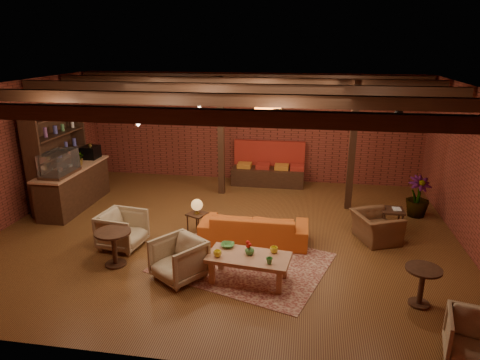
% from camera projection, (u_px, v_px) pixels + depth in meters
% --- Properties ---
extents(floor, '(10.00, 10.00, 0.00)m').
position_uv_depth(floor, '(225.00, 233.00, 9.48)').
color(floor, '#411F10').
rests_on(floor, ground).
extents(ceiling, '(10.00, 8.00, 0.02)m').
position_uv_depth(ceiling, '(223.00, 87.00, 8.49)').
color(ceiling, black).
rests_on(ceiling, wall_back).
extents(wall_back, '(10.00, 0.02, 3.20)m').
position_uv_depth(wall_back, '(250.00, 128.00, 12.74)').
color(wall_back, maroon).
rests_on(wall_back, ground).
extents(wall_front, '(10.00, 0.02, 3.20)m').
position_uv_depth(wall_front, '(160.00, 253.00, 5.23)').
color(wall_front, maroon).
rests_on(wall_front, ground).
extents(wall_left, '(0.02, 8.00, 3.20)m').
position_uv_depth(wall_left, '(9.00, 154.00, 9.75)').
color(wall_left, maroon).
rests_on(wall_left, ground).
extents(wall_right, '(0.02, 8.00, 3.20)m').
position_uv_depth(wall_right, '(479.00, 176.00, 8.22)').
color(wall_right, maroon).
rests_on(wall_right, ground).
extents(ceiling_beams, '(9.80, 6.40, 0.22)m').
position_uv_depth(ceiling_beams, '(223.00, 93.00, 8.52)').
color(ceiling_beams, black).
rests_on(ceiling_beams, ceiling).
extents(ceiling_pipe, '(9.60, 0.12, 0.12)m').
position_uv_depth(ceiling_pipe, '(237.00, 95.00, 10.10)').
color(ceiling_pipe, black).
rests_on(ceiling_pipe, ceiling).
extents(post_left, '(0.16, 0.16, 3.20)m').
position_uv_depth(post_left, '(221.00, 137.00, 11.52)').
color(post_left, black).
rests_on(post_left, ground).
extents(post_right, '(0.16, 0.16, 3.20)m').
position_uv_depth(post_right, '(352.00, 147.00, 10.43)').
color(post_right, black).
rests_on(post_right, ground).
extents(service_counter, '(0.80, 2.50, 1.60)m').
position_uv_depth(service_counter, '(73.00, 177.00, 10.80)').
color(service_counter, black).
rests_on(service_counter, ground).
extents(plant_counter, '(0.35, 0.39, 0.30)m').
position_uv_depth(plant_counter, '(79.00, 159.00, 10.84)').
color(plant_counter, '#337F33').
rests_on(plant_counter, service_counter).
extents(shelving_hutch, '(0.52, 2.00, 2.40)m').
position_uv_depth(shelving_hutch, '(59.00, 160.00, 10.83)').
color(shelving_hutch, black).
rests_on(shelving_hutch, ground).
extents(banquette, '(2.10, 0.70, 1.00)m').
position_uv_depth(banquette, '(268.00, 168.00, 12.57)').
color(banquette, maroon).
rests_on(banquette, ground).
extents(service_sign, '(0.86, 0.06, 0.30)m').
position_uv_depth(service_sign, '(268.00, 107.00, 11.57)').
color(service_sign, orange).
rests_on(service_sign, ceiling).
extents(ceiling_spotlights, '(6.40, 4.40, 0.28)m').
position_uv_depth(ceiling_spotlights, '(223.00, 104.00, 8.59)').
color(ceiling_spotlights, black).
rests_on(ceiling_spotlights, ceiling).
extents(rug, '(3.59, 3.13, 0.01)m').
position_uv_depth(rug, '(243.00, 262.00, 8.23)').
color(rug, maroon).
rests_on(rug, floor).
extents(sofa, '(2.26, 0.90, 0.66)m').
position_uv_depth(sofa, '(254.00, 228.00, 8.99)').
color(sofa, '#BA5119').
rests_on(sofa, floor).
extents(coffee_table, '(1.51, 0.87, 0.74)m').
position_uv_depth(coffee_table, '(248.00, 258.00, 7.50)').
color(coffee_table, '#8F5F42').
rests_on(coffee_table, floor).
extents(side_table_lamp, '(0.51, 0.51, 0.80)m').
position_uv_depth(side_table_lamp, '(197.00, 208.00, 9.31)').
color(side_table_lamp, black).
rests_on(side_table_lamp, floor).
extents(round_table_left, '(0.67, 0.67, 0.70)m').
position_uv_depth(round_table_left, '(114.00, 242.00, 8.02)').
color(round_table_left, black).
rests_on(round_table_left, floor).
extents(armchair_a, '(0.87, 0.91, 0.84)m').
position_uv_depth(armchair_a, '(122.00, 228.00, 8.75)').
color(armchair_a, beige).
rests_on(armchair_a, floor).
extents(armchair_b, '(1.09, 1.08, 0.82)m').
position_uv_depth(armchair_b, '(179.00, 257.00, 7.58)').
color(armchair_b, beige).
rests_on(armchair_b, floor).
extents(armchair_right, '(0.93, 1.11, 0.82)m').
position_uv_depth(armchair_right, '(376.00, 223.00, 9.03)').
color(armchair_right, brown).
rests_on(armchair_right, floor).
extents(side_table_book, '(0.48, 0.48, 0.56)m').
position_uv_depth(side_table_book, '(392.00, 211.00, 9.42)').
color(side_table_book, black).
rests_on(side_table_book, floor).
extents(round_table_right, '(0.56, 0.56, 0.66)m').
position_uv_depth(round_table_right, '(422.00, 281.00, 6.80)').
color(round_table_right, black).
rests_on(round_table_right, floor).
extents(armchair_far, '(0.85, 0.82, 0.74)m').
position_uv_depth(armchair_far, '(476.00, 338.00, 5.58)').
color(armchair_far, beige).
rests_on(armchair_far, floor).
extents(plant_tall, '(2.14, 2.14, 2.98)m').
position_uv_depth(plant_tall, '(423.00, 157.00, 9.98)').
color(plant_tall, '#4C7F4C').
rests_on(plant_tall, floor).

